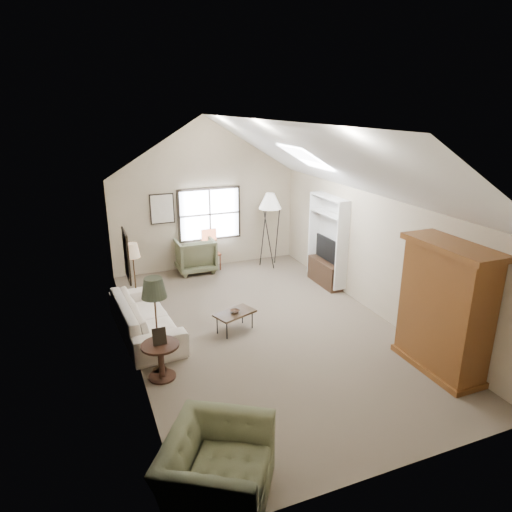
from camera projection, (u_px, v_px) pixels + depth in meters
name	position (u px, v px, depth m)	size (l,w,h in m)	color
room_shell	(264.00, 166.00, 8.06)	(5.01, 8.01, 4.00)	#685B4A
window	(210.00, 214.00, 12.14)	(1.72, 0.08, 1.42)	black
skylight	(306.00, 157.00, 9.31)	(0.80, 1.20, 0.52)	white
wall_art	(146.00, 230.00, 9.58)	(1.97, 3.71, 0.88)	black
armoire	(445.00, 309.00, 7.40)	(0.60, 1.50, 2.20)	brown
tv_alcove	(328.00, 239.00, 10.95)	(0.32, 1.30, 2.10)	white
media_console	(325.00, 273.00, 11.22)	(0.34, 1.18, 0.60)	#382316
tv_panel	(326.00, 249.00, 11.02)	(0.05, 0.90, 0.55)	black
sofa	(145.00, 317.00, 8.76)	(2.45, 0.96, 0.71)	silver
armchair_near	(217.00, 470.00, 5.05)	(1.28, 1.12, 0.83)	#676F4E
armchair_far	(195.00, 255.00, 12.05)	(0.97, 1.00, 0.91)	#5D6144
coffee_table	(235.00, 322.00, 8.93)	(0.79, 0.44, 0.40)	#382617
bowl	(235.00, 311.00, 8.86)	(0.19, 0.19, 0.05)	#3C2418
side_table	(161.00, 361.00, 7.37)	(0.61, 0.61, 0.61)	#321E14
side_chair	(212.00, 250.00, 12.19)	(0.41, 0.41, 1.06)	brown
tripod_lamp	(270.00, 230.00, 12.25)	(0.60, 0.60, 2.06)	white
dark_lamp	(157.00, 325.00, 7.38)	(0.41, 0.41, 1.71)	#24291D
tan_lamp	(135.00, 276.00, 9.69)	(0.31, 0.31, 1.53)	tan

